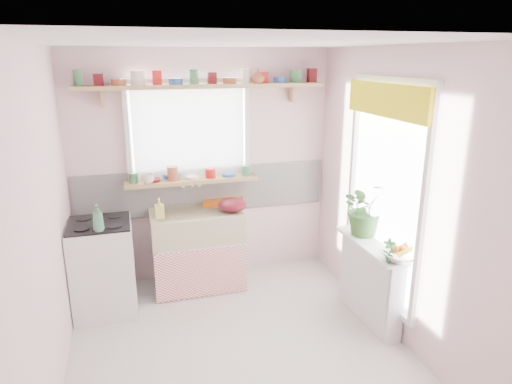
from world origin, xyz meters
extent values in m
plane|color=beige|center=(0.00, 0.00, 0.00)|extent=(3.20, 3.20, 0.00)
plane|color=white|center=(0.00, 0.00, 2.50)|extent=(3.20, 3.20, 0.00)
plane|color=beige|center=(0.00, 1.60, 1.25)|extent=(2.80, 0.00, 2.80)
plane|color=beige|center=(0.00, -1.60, 1.25)|extent=(2.80, 0.00, 2.80)
plane|color=beige|center=(-1.40, 0.00, 1.25)|extent=(0.00, 3.20, 3.20)
plane|color=beige|center=(1.40, 0.00, 1.25)|extent=(0.00, 3.20, 3.20)
cube|color=white|center=(0.00, 1.59, 1.00)|extent=(2.74, 0.03, 0.50)
cube|color=#CD848E|center=(0.00, 1.58, 0.80)|extent=(2.74, 0.02, 0.12)
cube|color=white|center=(-0.15, 1.60, 1.65)|extent=(1.20, 0.01, 1.00)
cube|color=white|center=(-0.15, 1.53, 1.65)|extent=(1.15, 0.02, 0.95)
cube|color=white|center=(1.40, 0.20, 1.25)|extent=(0.01, 1.10, 1.90)
cube|color=yellow|center=(1.31, 0.20, 2.06)|extent=(0.03, 1.20, 0.28)
cube|color=white|center=(-0.15, 1.30, 0.28)|extent=(0.85, 0.55, 0.55)
cube|color=#EB4D45|center=(-0.15, 1.02, 0.28)|extent=(0.95, 0.02, 0.53)
cube|color=beige|center=(-0.15, 1.30, 0.70)|extent=(0.95, 0.55, 0.30)
cylinder|color=silver|center=(-0.15, 1.55, 1.10)|extent=(0.03, 0.22, 0.03)
cube|color=white|center=(-1.10, 1.05, 0.45)|extent=(0.58, 0.58, 0.90)
cube|color=black|center=(-1.10, 1.05, 0.91)|extent=(0.56, 0.56, 0.02)
cylinder|color=black|center=(-1.24, 0.91, 0.92)|extent=(0.14, 0.14, 0.01)
cylinder|color=black|center=(-0.96, 0.91, 0.92)|extent=(0.14, 0.14, 0.01)
cylinder|color=black|center=(-1.24, 1.19, 0.92)|extent=(0.14, 0.14, 0.01)
cylinder|color=black|center=(-0.96, 1.19, 0.92)|extent=(0.14, 0.14, 0.01)
cube|color=white|center=(1.30, 0.20, 0.38)|extent=(0.15, 0.90, 0.75)
cube|color=white|center=(1.27, 0.20, 0.76)|extent=(0.22, 0.95, 0.03)
cube|color=tan|center=(-0.15, 1.48, 1.14)|extent=(1.40, 0.22, 0.04)
cube|color=tan|center=(0.00, 1.47, 2.12)|extent=(2.52, 0.24, 0.04)
cylinder|color=#3F7F4C|center=(-1.18, 1.47, 2.20)|extent=(0.11, 0.11, 0.12)
cylinder|color=#590F14|center=(-1.00, 1.47, 2.20)|extent=(0.11, 0.11, 0.12)
cylinder|color=#A55133|center=(-0.82, 1.47, 2.17)|extent=(0.11, 0.11, 0.06)
cylinder|color=silver|center=(-0.64, 1.47, 2.20)|extent=(0.11, 0.11, 0.12)
cylinder|color=red|center=(-0.45, 1.47, 2.20)|extent=(0.11, 0.11, 0.12)
cylinder|color=#3359A5|center=(-0.27, 1.47, 2.17)|extent=(0.11, 0.11, 0.06)
cylinder|color=#3F7F4C|center=(-0.09, 1.47, 2.20)|extent=(0.11, 0.11, 0.12)
cylinder|color=#590F14|center=(0.09, 1.47, 2.20)|extent=(0.11, 0.11, 0.12)
cylinder|color=#A55133|center=(0.27, 1.47, 2.17)|extent=(0.11, 0.11, 0.06)
cylinder|color=silver|center=(0.45, 1.47, 2.20)|extent=(0.11, 0.11, 0.12)
cylinder|color=red|center=(0.64, 1.47, 2.20)|extent=(0.11, 0.11, 0.12)
cylinder|color=#3359A5|center=(0.82, 1.47, 2.17)|extent=(0.11, 0.11, 0.06)
cylinder|color=#3F7F4C|center=(1.00, 1.47, 2.20)|extent=(0.11, 0.11, 0.12)
cylinder|color=#590F14|center=(1.18, 1.47, 2.20)|extent=(0.11, 0.11, 0.12)
cylinder|color=#3F7F4C|center=(-0.77, 1.48, 1.22)|extent=(0.11, 0.11, 0.12)
cylinder|color=#590F14|center=(-0.56, 1.48, 1.22)|extent=(0.11, 0.11, 0.12)
cylinder|color=#A55133|center=(-0.36, 1.48, 1.19)|extent=(0.11, 0.11, 0.06)
cylinder|color=silver|center=(-0.15, 1.48, 1.22)|extent=(0.11, 0.11, 0.12)
cylinder|color=red|center=(0.06, 1.48, 1.22)|extent=(0.11, 0.11, 0.12)
cylinder|color=#3359A5|center=(0.26, 1.48, 1.19)|extent=(0.11, 0.11, 0.06)
cylinder|color=#3F7F4C|center=(0.47, 1.48, 1.22)|extent=(0.11, 0.11, 0.12)
cube|color=orange|center=(0.19, 1.50, 0.87)|extent=(0.49, 0.42, 0.04)
ellipsoid|color=maroon|center=(0.22, 1.22, 0.92)|extent=(0.35, 0.35, 0.14)
imported|color=#345D25|center=(1.33, 0.41, 1.04)|extent=(0.49, 0.43, 0.53)
imported|color=white|center=(1.33, -0.20, 0.81)|extent=(0.38, 0.38, 0.08)
imported|color=#2A6B2C|center=(1.21, -0.20, 0.88)|extent=(0.13, 0.10, 0.21)
imported|color=#ECE869|center=(-0.53, 1.20, 0.95)|extent=(0.10, 0.10, 0.20)
imported|color=white|center=(-0.61, 1.42, 1.21)|extent=(0.16, 0.16, 0.10)
imported|color=#2E4D97|center=(-0.36, 1.54, 1.19)|extent=(0.22, 0.22, 0.06)
imported|color=brown|center=(0.56, 1.41, 2.21)|extent=(0.15, 0.15, 0.15)
imported|color=#468C5D|center=(-1.09, 0.83, 1.04)|extent=(0.11, 0.11, 0.25)
sphere|color=orange|center=(1.33, -0.20, 0.87)|extent=(0.08, 0.08, 0.08)
sphere|color=orange|center=(1.39, -0.17, 0.87)|extent=(0.08, 0.08, 0.08)
sphere|color=orange|center=(1.28, -0.18, 0.87)|extent=(0.08, 0.08, 0.08)
cylinder|color=yellow|center=(1.35, -0.25, 0.88)|extent=(0.18, 0.04, 0.10)
camera|label=1|loc=(-0.80, -3.20, 2.41)|focal=32.00mm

